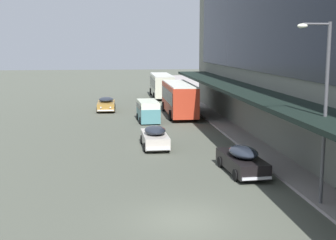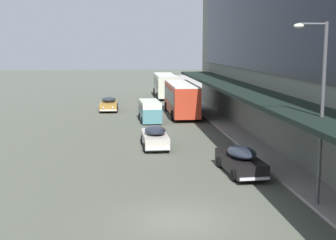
# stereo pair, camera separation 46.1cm
# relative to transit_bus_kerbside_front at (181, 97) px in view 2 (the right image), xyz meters

# --- Properties ---
(ground) EXTENTS (240.00, 240.00, 0.00)m
(ground) POSITION_rel_transit_bus_kerbside_front_xyz_m (-3.85, -28.54, -1.89)
(ground) COLOR #4E5246
(transit_bus_kerbside_front) EXTENTS (2.74, 10.07, 3.29)m
(transit_bus_kerbside_front) POSITION_rel_transit_bus_kerbside_front_xyz_m (0.00, 0.00, 0.00)
(transit_bus_kerbside_front) COLOR #B43621
(transit_bus_kerbside_front) RESTS_ON ground
(transit_bus_kerbside_rear) EXTENTS (2.85, 9.89, 3.15)m
(transit_bus_kerbside_rear) POSITION_rel_transit_bus_kerbside_front_xyz_m (-0.04, 16.89, -0.08)
(transit_bus_kerbside_rear) COLOR beige
(transit_bus_kerbside_rear) RESTS_ON ground
(sedan_oncoming_front) EXTENTS (2.02, 4.94, 1.58)m
(sedan_oncoming_front) POSITION_rel_transit_bus_kerbside_front_xyz_m (0.47, -21.96, -1.12)
(sedan_oncoming_front) COLOR black
(sedan_oncoming_front) RESTS_ON ground
(sedan_lead_mid) EXTENTS (1.84, 4.50, 1.56)m
(sedan_lead_mid) POSITION_rel_transit_bus_kerbside_front_xyz_m (-3.78, -14.75, -1.12)
(sedan_lead_mid) COLOR beige
(sedan_lead_mid) RESTS_ON ground
(sedan_trailing_near) EXTENTS (2.00, 4.64, 1.50)m
(sedan_trailing_near) POSITION_rel_transit_bus_kerbside_front_xyz_m (-7.40, 4.32, -1.14)
(sedan_trailing_near) COLOR olive
(sedan_trailing_near) RESTS_ON ground
(vw_van) EXTENTS (2.06, 4.62, 1.96)m
(vw_van) POSITION_rel_transit_bus_kerbside_front_xyz_m (-3.41, -3.37, -0.79)
(vw_van) COLOR teal
(vw_van) RESTS_ON ground
(street_lamp) EXTENTS (1.50, 0.28, 7.92)m
(street_lamp) POSITION_rel_transit_bus_kerbside_front_xyz_m (2.34, -27.62, 2.80)
(street_lamp) COLOR #4C4C51
(street_lamp) RESTS_ON sidewalk_kerb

